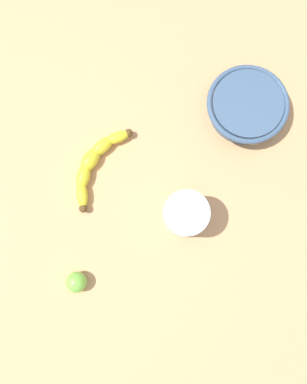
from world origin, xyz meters
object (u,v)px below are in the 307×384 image
lime_fruit (76,282)px  banana (95,163)px  ceramic_bowl (246,107)px  smoothie_glass (185,215)px

lime_fruit → banana: bearing=-10.2°
banana → ceramic_bowl: 35.42cm
banana → lime_fruit: bearing=23.4°
banana → lime_fruit: (-25.25, 4.56, 0.53)cm
smoothie_glass → lime_fruit: (-12.52, 23.15, -2.50)cm
ceramic_bowl → lime_fruit: (-35.58, 38.41, -0.92)cm
ceramic_bowl → lime_fruit: bearing=132.8°
banana → lime_fruit: lime_fruit is taller
smoothie_glass → lime_fruit: smoothie_glass is taller
banana → smoothie_glass: 22.73cm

